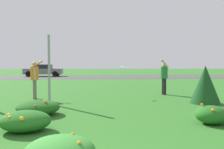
# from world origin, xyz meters

# --- Properties ---
(ground_plane) EXTENTS (120.00, 120.00, 0.00)m
(ground_plane) POSITION_xyz_m (0.00, 12.75, 0.00)
(ground_plane) COLOR #2D6B23
(highway_strip) EXTENTS (120.00, 8.29, 0.01)m
(highway_strip) POSITION_xyz_m (0.00, 25.49, 0.00)
(highway_strip) COLOR #424244
(highway_strip) RESTS_ON ground
(highway_center_stripe) EXTENTS (120.00, 0.16, 0.00)m
(highway_center_stripe) POSITION_xyz_m (0.00, 25.49, 0.01)
(highway_center_stripe) COLOR yellow
(highway_center_stripe) RESTS_ON ground
(daylily_clump_front_center) EXTENTS (1.26, 1.18, 0.46)m
(daylily_clump_front_center) POSITION_xyz_m (-0.66, 5.06, 0.21)
(daylily_clump_front_center) COLOR #1E5619
(daylily_clump_front_center) RESTS_ON ground
(daylily_clump_mid_right) EXTENTS (1.14, 1.01, 0.47)m
(daylily_clump_mid_right) POSITION_xyz_m (-0.52, 3.34, 0.23)
(daylily_clump_mid_right) COLOR #23661E
(daylily_clump_mid_right) RESTS_ON ground
(daylily_clump_mid_left) EXTENTS (0.83, 0.75, 0.52)m
(daylily_clump_mid_left) POSITION_xyz_m (3.96, 3.72, 0.23)
(daylily_clump_mid_left) COLOR #23661E
(daylily_clump_mid_left) RESTS_ON ground
(sign_post_by_roadside) EXTENTS (0.07, 0.10, 2.59)m
(sign_post_by_roadside) POSITION_xyz_m (-0.70, 6.93, 1.29)
(sign_post_by_roadside) COLOR #93969B
(sign_post_by_roadside) RESTS_ON ground
(evergreen_shrub_side) EXTENTS (1.14, 1.14, 1.45)m
(evergreen_shrub_side) POSITION_xyz_m (5.20, 6.78, 0.72)
(evergreen_shrub_side) COLOR #19471E
(evergreen_shrub_side) RESTS_ON ground
(person_thrower_orange_shirt) EXTENTS (0.52, 0.54, 1.68)m
(person_thrower_orange_shirt) POSITION_xyz_m (-1.61, 8.38, 0.96)
(person_thrower_orange_shirt) COLOR orange
(person_thrower_orange_shirt) RESTS_ON ground
(person_catcher_green_shirt) EXTENTS (0.43, 0.53, 1.75)m
(person_catcher_green_shirt) POSITION_xyz_m (4.35, 9.41, 0.94)
(person_catcher_green_shirt) COLOR #287038
(person_catcher_green_shirt) RESTS_ON ground
(frisbee_pale_blue) EXTENTS (0.27, 0.26, 0.13)m
(frisbee_pale_blue) POSITION_xyz_m (2.23, 8.76, 1.35)
(frisbee_pale_blue) COLOR #ADD6E5
(car_gray_center_left) EXTENTS (4.50, 2.00, 1.45)m
(car_gray_center_left) POSITION_xyz_m (-5.49, 27.36, 0.74)
(car_gray_center_left) COLOR slate
(car_gray_center_left) RESTS_ON ground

